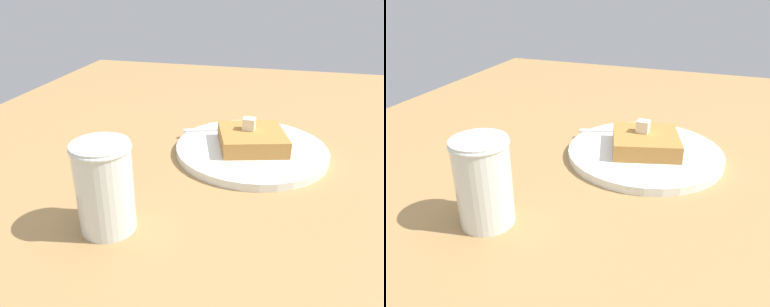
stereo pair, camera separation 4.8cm
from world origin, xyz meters
TOP-DOWN VIEW (x-y plane):
  - table_surface at (0.00, 0.00)cm, footprint 120.24×120.24cm
  - plate at (1.52, 5.38)cm, footprint 23.27×23.27cm
  - toast_slice_center at (1.52, 5.38)cm, footprint 11.78×11.85cm
  - butter_pat_primary at (2.13, 6.02)cm, footprint 1.79×1.96cm
  - fork at (7.85, 8.63)cm, footprint 6.86×15.52cm
  - syrup_jar at (-21.06, 18.70)cm, footprint 6.34×6.34cm

SIDE VIEW (x-z plane):
  - table_surface at x=0.00cm, z-range 0.00..2.13cm
  - plate at x=1.52cm, z-range 2.21..3.41cm
  - fork at x=7.85cm, z-range 3.33..3.69cm
  - toast_slice_center at x=1.52cm, z-range 3.33..5.86cm
  - syrup_jar at x=-21.06cm, z-range 1.69..11.82cm
  - butter_pat_primary at x=2.13cm, z-range 5.86..7.68cm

